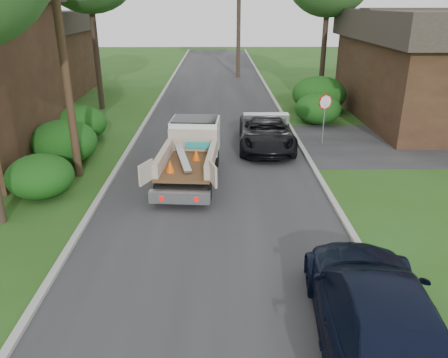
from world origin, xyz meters
The scene contains 16 objects.
ground centered at (0.00, 0.00, 0.00)m, with size 120.00×120.00×0.00m, color #274A15.
road centered at (0.00, 10.00, 0.00)m, with size 8.00×90.00×0.02m, color #28282B.
curb_left centered at (-4.10, 10.00, 0.06)m, with size 0.20×90.00×0.12m, color #9E9E99.
curb_right centered at (4.10, 10.00, 0.06)m, with size 0.20×90.00×0.12m, color #9E9E99.
stop_sign centered at (5.20, 9.00, 1.78)m, with size 0.71×0.32×2.48m.
utility_pole centered at (-5.48, 4.98, 5.17)m, with size 2.42×1.25×10.00m.
house_left_far centered at (-13.50, 22.00, 3.05)m, with size 7.56×7.56×6.00m.
house_right centered at (13.00, 14.00, 3.16)m, with size 9.72×12.96×6.20m.
hedge_left_a centered at (-6.20, 3.00, 0.77)m, with size 2.34×2.34×1.53m, color #14430F.
hedge_left_b centered at (-6.50, 6.50, 0.94)m, with size 2.86×2.86×1.87m, color #14430F.
hedge_left_c centered at (-6.80, 10.00, 0.85)m, with size 2.60×2.60×1.70m, color #14430F.
hedge_right_a centered at (5.80, 13.00, 0.85)m, with size 2.60×2.60×1.70m, color #14430F.
hedge_right_b centered at (6.50, 16.00, 1.10)m, with size 3.38×3.38×2.21m, color #14430F.
flatbed_truck centered at (-0.92, 5.12, 1.12)m, with size 2.66×5.58×2.06m.
black_pickup centered at (2.40, 8.55, 0.76)m, with size 2.53×5.48×1.52m, color black.
navy_suv centered at (3.20, -4.53, 0.85)m, with size 2.37×5.83×1.69m, color black.
Camera 1 is at (0.11, -11.43, 6.46)m, focal length 35.00 mm.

